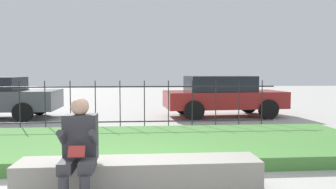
# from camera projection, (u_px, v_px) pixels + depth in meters

# --- Properties ---
(stone_bench) EXTENTS (3.01, 0.54, 0.43)m
(stone_bench) POSITION_uv_depth(u_px,v_px,m) (140.00, 178.00, 4.11)
(stone_bench) COLOR gray
(stone_bench) RESTS_ON ground_plane
(person_seated_reader) EXTENTS (0.42, 0.73, 1.23)m
(person_seated_reader) POSITION_uv_depth(u_px,v_px,m) (79.00, 147.00, 3.72)
(person_seated_reader) COLOR black
(person_seated_reader) RESTS_ON ground_plane
(grass_berm) EXTENTS (9.34, 3.10, 0.21)m
(grass_berm) POSITION_uv_depth(u_px,v_px,m) (130.00, 145.00, 6.34)
(grass_berm) COLOR #4C893D
(grass_berm) RESTS_ON ground_plane
(iron_fence) EXTENTS (7.34, 0.03, 1.30)m
(iron_fence) POSITION_uv_depth(u_px,v_px,m) (132.00, 105.00, 8.26)
(iron_fence) COLOR #232326
(iron_fence) RESTS_ON ground_plane
(car_parked_right) EXTENTS (4.07, 2.05, 1.38)m
(car_parked_right) POSITION_uv_depth(u_px,v_px,m) (222.00, 95.00, 11.08)
(car_parked_right) COLOR maroon
(car_parked_right) RESTS_ON ground_plane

